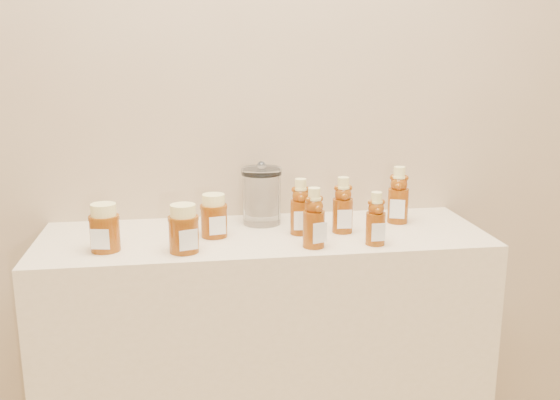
{
  "coord_description": "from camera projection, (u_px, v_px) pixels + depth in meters",
  "views": [
    {
      "loc": [
        -0.2,
        -0.05,
        1.39
      ],
      "look_at": [
        0.04,
        1.52,
        1.0
      ],
      "focal_mm": 40.0,
      "sensor_mm": 36.0,
      "label": 1
    }
  ],
  "objects": [
    {
      "name": "honey_jar_left",
      "position": [
        105.0,
        227.0,
        1.53
      ],
      "size": [
        0.09,
        0.09,
        0.12
      ],
      "primitive_type": null,
      "rotation": [
        0.0,
        0.0,
        -0.21
      ],
      "color": "#6B2E08",
      "rests_on": "display_table"
    },
    {
      "name": "honey_jar_back",
      "position": [
        214.0,
        215.0,
        1.65
      ],
      "size": [
        0.09,
        0.09,
        0.12
      ],
      "primitive_type": null,
      "rotation": [
        0.0,
        0.0,
        0.21
      ],
      "color": "#6B2E08",
      "rests_on": "display_table"
    },
    {
      "name": "bear_bottle_front_left",
      "position": [
        314.0,
        214.0,
        1.55
      ],
      "size": [
        0.08,
        0.08,
        0.17
      ],
      "primitive_type": null,
      "rotation": [
        0.0,
        0.0,
        0.36
      ],
      "color": "#6B2E08",
      "rests_on": "display_table"
    },
    {
      "name": "glass_canister",
      "position": [
        262.0,
        194.0,
        1.76
      ],
      "size": [
        0.14,
        0.14,
        0.18
      ],
      "primitive_type": null,
      "rotation": [
        0.0,
        0.0,
        0.32
      ],
      "color": "white",
      "rests_on": "display_table"
    },
    {
      "name": "wall_back",
      "position": [
        255.0,
        62.0,
        1.77
      ],
      "size": [
        3.5,
        0.02,
        2.7
      ],
      "primitive_type": "cube",
      "color": "tan",
      "rests_on": "ground"
    },
    {
      "name": "bear_bottle_back_right",
      "position": [
        399.0,
        191.0,
        1.77
      ],
      "size": [
        0.08,
        0.08,
        0.18
      ],
      "primitive_type": null,
      "rotation": [
        0.0,
        0.0,
        -0.38
      ],
      "color": "#6B2E08",
      "rests_on": "display_table"
    },
    {
      "name": "bear_bottle_back_left",
      "position": [
        301.0,
        203.0,
        1.67
      ],
      "size": [
        0.06,
        0.06,
        0.17
      ],
      "primitive_type": null,
      "rotation": [
        0.0,
        0.0,
        -0.1
      ],
      "color": "#6B2E08",
      "rests_on": "display_table"
    },
    {
      "name": "display_table",
      "position": [
        265.0,
        383.0,
        1.79
      ],
      "size": [
        1.2,
        0.4,
        0.9
      ],
      "primitive_type": "cube",
      "color": "beige",
      "rests_on": "ground"
    },
    {
      "name": "honey_jar_front",
      "position": [
        184.0,
        228.0,
        1.52
      ],
      "size": [
        0.1,
        0.1,
        0.12
      ],
      "primitive_type": null,
      "rotation": [
        0.0,
        0.0,
        0.3
      ],
      "color": "#6B2E08",
      "rests_on": "display_table"
    },
    {
      "name": "bear_bottle_back_mid",
      "position": [
        343.0,
        201.0,
        1.68
      ],
      "size": [
        0.06,
        0.06,
        0.17
      ],
      "primitive_type": null,
      "rotation": [
        0.0,
        0.0,
        -0.05
      ],
      "color": "#6B2E08",
      "rests_on": "display_table"
    },
    {
      "name": "bear_bottle_front_right",
      "position": [
        376.0,
        215.0,
        1.58
      ],
      "size": [
        0.05,
        0.05,
        0.15
      ],
      "primitive_type": null,
      "rotation": [
        0.0,
        0.0,
        0.01
      ],
      "color": "#6B2E08",
      "rests_on": "display_table"
    }
  ]
}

